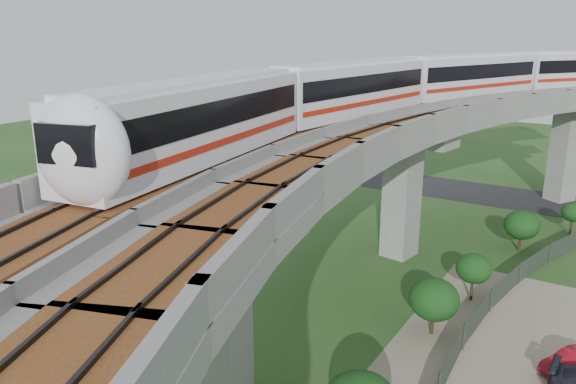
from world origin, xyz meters
name	(u,v)px	position (x,y,z in m)	size (l,w,h in m)	color
ground	(320,309)	(0.00, 0.00, 0.00)	(160.00, 160.00, 0.00)	#264D1F
asphalt_road	(460,190)	(0.00, 30.00, 0.01)	(60.00, 8.00, 0.03)	#232326
viaduct	(388,170)	(3.84, 0.00, 9.05)	(19.58, 73.98, 11.40)	#99968E
metro_train	(437,83)	(1.91, 13.58, 12.31)	(18.78, 59.67, 3.64)	white
fence	(489,344)	(9.75, 0.00, 0.75)	(3.87, 38.73, 1.50)	#2D382D
tree_0	(573,212)	(11.21, 21.65, 1.95)	(1.84, 1.84, 2.74)	#382314
tree_1	(522,225)	(8.33, 15.96, 2.05)	(2.58, 2.58, 3.15)	#382314
tree_2	(474,269)	(7.38, 5.86, 2.12)	(2.14, 2.14, 3.04)	#382314
tree_3	(434,299)	(6.60, 0.68, 2.10)	(2.69, 2.69, 3.24)	#382314
car_red	(572,362)	(13.49, 0.75, 0.58)	(1.14, 3.28, 1.08)	maroon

